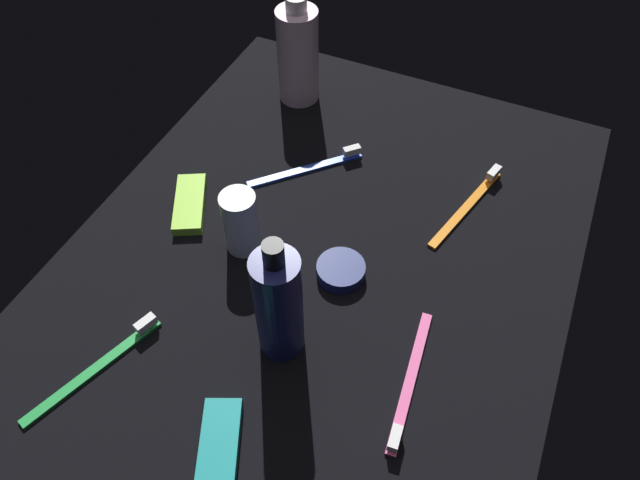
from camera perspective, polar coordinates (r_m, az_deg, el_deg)
The scene contains 11 objects.
ground_plane at distance 77.69cm, azimuth 0.00°, elevation -1.66°, with size 84.00×64.00×1.20cm, color black.
lotion_bottle at distance 63.19cm, azimuth -4.08°, elevation -6.35°, with size 5.31×5.31×18.56cm.
bodywash_bottle at distance 96.52cm, azimuth -2.18°, elevation 17.67°, with size 6.57×6.57×17.61cm.
deodorant_stick at distance 75.24cm, azimuth -7.76°, elevation 1.72°, with size 4.62×4.62×9.34cm, color silver.
toothbrush_orange at distance 85.10cm, azimuth 14.49°, elevation 3.63°, with size 17.70×5.79×2.10cm.
toothbrush_pink at distance 67.55cm, azimuth 8.63°, elevation -14.04°, with size 18.03×2.93×2.10cm.
toothbrush_green at distance 72.61cm, azimuth -20.62°, elevation -11.14°, with size 17.35×7.19×2.10cm.
toothbrush_blue at distance 87.50cm, azimuth -0.75°, elevation 7.28°, with size 13.75×13.40×2.10cm.
snack_bar_lime at distance 84.22cm, azimuth -12.46°, elevation 3.69°, with size 10.40×4.00×1.50cm, color #8CD133.
snack_bar_teal at distance 65.00cm, azimuth -9.85°, elevation -19.47°, with size 10.40×4.00×1.50cm, color teal.
cream_tin_left at distance 74.59cm, azimuth 2.05°, elevation -2.98°, with size 6.29×6.29×1.78cm, color navy.
Camera 1 is at (42.60, 19.32, 61.43)cm, focal length 32.69 mm.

